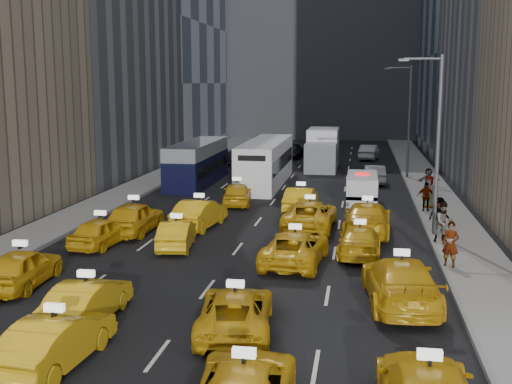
% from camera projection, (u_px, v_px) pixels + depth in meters
% --- Properties ---
extents(ground, '(160.00, 160.00, 0.00)m').
position_uv_depth(ground, '(194.00, 307.00, 22.15)').
color(ground, black).
rests_on(ground, ground).
extents(sidewalk_west, '(3.00, 90.00, 0.15)m').
position_uv_depth(sidewalk_west, '(143.00, 185.00, 48.13)').
color(sidewalk_west, gray).
rests_on(sidewalk_west, ground).
extents(sidewalk_east, '(3.00, 90.00, 0.15)m').
position_uv_depth(sidewalk_east, '(431.00, 193.00, 44.77)').
color(sidewalk_east, gray).
rests_on(sidewalk_east, ground).
extents(curb_west, '(0.15, 90.00, 0.18)m').
position_uv_depth(curb_west, '(162.00, 185.00, 47.90)').
color(curb_west, slate).
rests_on(curb_west, ground).
extents(curb_east, '(0.15, 90.00, 0.18)m').
position_uv_depth(curb_east, '(410.00, 192.00, 45.00)').
color(curb_east, slate).
rests_on(curb_east, ground).
extents(streetlight_near, '(2.15, 0.22, 9.00)m').
position_uv_depth(streetlight_near, '(436.00, 139.00, 31.52)').
color(streetlight_near, '#595B60').
rests_on(streetlight_near, ground).
extents(streetlight_far, '(2.15, 0.22, 9.00)m').
position_uv_depth(streetlight_far, '(408.00, 117.00, 50.97)').
color(streetlight_far, '#595B60').
rests_on(streetlight_far, ground).
extents(taxi_1, '(1.87, 4.48, 1.44)m').
position_uv_depth(taxi_1, '(56.00, 340.00, 17.50)').
color(taxi_1, gold).
rests_on(taxi_1, ground).
extents(taxi_4, '(1.96, 4.44, 1.49)m').
position_uv_depth(taxi_4, '(22.00, 268.00, 24.28)').
color(taxi_4, gold).
rests_on(taxi_4, ground).
extents(taxi_5, '(1.61, 4.29, 1.40)m').
position_uv_depth(taxi_5, '(87.00, 301.00, 20.74)').
color(taxi_5, gold).
rests_on(taxi_5, ground).
extents(taxi_6, '(2.76, 5.02, 1.33)m').
position_uv_depth(taxi_6, '(236.00, 311.00, 19.90)').
color(taxi_6, gold).
rests_on(taxi_6, ground).
extents(taxi_7, '(2.83, 5.91, 1.66)m').
position_uv_depth(taxi_7, '(401.00, 282.00, 22.30)').
color(taxi_7, gold).
rests_on(taxi_7, ground).
extents(taxi_8, '(2.10, 4.25, 1.39)m').
position_uv_depth(taxi_8, '(101.00, 232.00, 30.31)').
color(taxi_8, gold).
rests_on(taxi_8, ground).
extents(taxi_9, '(1.95, 4.18, 1.33)m').
position_uv_depth(taxi_9, '(177.00, 234.00, 29.98)').
color(taxi_9, gold).
rests_on(taxi_9, ground).
extents(taxi_10, '(2.79, 5.31, 1.43)m').
position_uv_depth(taxi_10, '(295.00, 248.00, 27.31)').
color(taxi_10, gold).
rests_on(taxi_10, ground).
extents(taxi_11, '(2.01, 4.64, 1.33)m').
position_uv_depth(taxi_11, '(360.00, 241.00, 28.71)').
color(taxi_11, gold).
rests_on(taxi_11, ground).
extents(taxi_12, '(2.05, 4.89, 1.65)m').
position_uv_depth(taxi_12, '(134.00, 217.00, 32.92)').
color(taxi_12, gold).
rests_on(taxi_12, ground).
extents(taxi_13, '(2.20, 4.82, 1.53)m').
position_uv_depth(taxi_13, '(199.00, 214.00, 34.19)').
color(taxi_13, gold).
rests_on(taxi_13, ground).
extents(taxi_14, '(2.74, 5.55, 1.51)m').
position_uv_depth(taxi_14, '(310.00, 215.00, 33.89)').
color(taxi_14, gold).
rests_on(taxi_14, ground).
extents(taxi_15, '(2.50, 5.76, 1.65)m').
position_uv_depth(taxi_15, '(367.00, 218.00, 32.73)').
color(taxi_15, gold).
rests_on(taxi_15, ground).
extents(taxi_16, '(2.31, 4.50, 1.47)m').
position_uv_depth(taxi_16, '(237.00, 194.00, 40.47)').
color(taxi_16, gold).
rests_on(taxi_16, ground).
extents(taxi_17, '(1.81, 4.61, 1.49)m').
position_uv_depth(taxi_17, '(301.00, 200.00, 38.35)').
color(taxi_17, gold).
rests_on(taxi_17, ground).
extents(nypd_van, '(2.30, 5.01, 2.09)m').
position_uv_depth(nypd_van, '(362.00, 191.00, 40.39)').
color(nypd_van, silver).
rests_on(nypd_van, ground).
extents(double_decker, '(2.69, 10.86, 3.15)m').
position_uv_depth(double_decker, '(198.00, 163.00, 48.94)').
color(double_decker, black).
rests_on(double_decker, ground).
extents(city_bus, '(2.69, 12.82, 3.31)m').
position_uv_depth(city_bus, '(266.00, 163.00, 48.73)').
color(city_bus, white).
rests_on(city_bus, ground).
extents(box_truck, '(3.33, 7.96, 3.55)m').
position_uv_depth(box_truck, '(323.00, 149.00, 57.30)').
color(box_truck, white).
rests_on(box_truck, ground).
extents(misc_car_0, '(1.65, 4.35, 1.42)m').
position_uv_depth(misc_car_0, '(374.00, 174.00, 49.18)').
color(misc_car_0, '#B0B2B8').
rests_on(misc_car_0, ground).
extents(misc_car_1, '(3.16, 6.01, 1.61)m').
position_uv_depth(misc_car_1, '(242.00, 156.00, 60.16)').
color(misc_car_1, black).
rests_on(misc_car_1, ground).
extents(misc_car_2, '(2.15, 5.23, 1.52)m').
position_uv_depth(misc_car_2, '(318.00, 149.00, 66.85)').
color(misc_car_2, gray).
rests_on(misc_car_2, ground).
extents(misc_car_3, '(2.37, 4.81, 1.58)m').
position_uv_depth(misc_car_3, '(293.00, 150.00, 65.65)').
color(misc_car_3, black).
rests_on(misc_car_3, ground).
extents(misc_car_4, '(2.18, 4.76, 1.51)m').
position_uv_depth(misc_car_4, '(369.00, 152.00, 64.37)').
color(misc_car_4, '#A4A7AC').
rests_on(misc_car_4, ground).
extents(pedestrian_0, '(0.82, 0.70, 1.90)m').
position_uv_depth(pedestrian_0, '(451.00, 244.00, 26.37)').
color(pedestrian_0, gray).
rests_on(pedestrian_0, sidewalk_east).
extents(pedestrian_1, '(1.05, 0.80, 1.92)m').
position_uv_depth(pedestrian_1, '(444.00, 222.00, 30.46)').
color(pedestrian_1, gray).
rests_on(pedestrian_1, sidewalk_east).
extents(pedestrian_2, '(1.22, 0.82, 1.75)m').
position_uv_depth(pedestrian_2, '(439.00, 214.00, 32.76)').
color(pedestrian_2, gray).
rests_on(pedestrian_2, sidewalk_east).
extents(pedestrian_3, '(1.04, 0.54, 1.71)m').
position_uv_depth(pedestrian_3, '(426.00, 196.00, 37.93)').
color(pedestrian_3, gray).
rests_on(pedestrian_3, sidewalk_east).
extents(pedestrian_4, '(1.06, 0.83, 1.92)m').
position_uv_depth(pedestrian_4, '(429.00, 192.00, 38.91)').
color(pedestrian_4, gray).
rests_on(pedestrian_4, sidewalk_east).
extents(pedestrian_5, '(1.68, 0.92, 1.75)m').
position_uv_depth(pedestrian_5, '(428.00, 181.00, 43.79)').
color(pedestrian_5, gray).
rests_on(pedestrian_5, sidewalk_east).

